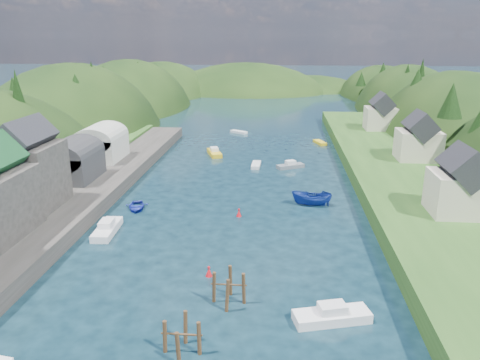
# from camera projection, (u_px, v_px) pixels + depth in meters

# --- Properties ---
(ground) EXTENTS (600.00, 600.00, 0.00)m
(ground) POSITION_uv_depth(u_px,v_px,m) (251.00, 165.00, 86.13)
(ground) COLOR black
(ground) RESTS_ON ground
(hillside_left) EXTENTS (44.00, 245.56, 52.00)m
(hillside_left) POSITION_uv_depth(u_px,v_px,m) (76.00, 166.00, 116.08)
(hillside_left) COLOR black
(hillside_left) RESTS_ON ground
(hillside_right) EXTENTS (36.00, 245.56, 48.00)m
(hillside_right) POSITION_uv_depth(u_px,v_px,m) (451.00, 172.00, 108.32)
(hillside_right) COLOR black
(hillside_right) RESTS_ON ground
(far_hills) EXTENTS (103.00, 68.00, 44.00)m
(far_hills) POSITION_uv_depth(u_px,v_px,m) (272.00, 115.00, 207.19)
(far_hills) COLOR black
(far_hills) RESTS_ON ground
(hill_trees) EXTENTS (90.87, 148.44, 12.70)m
(hill_trees) POSITION_uv_depth(u_px,v_px,m) (254.00, 95.00, 97.17)
(hill_trees) COLOR black
(hill_trees) RESTS_ON ground
(quay_left) EXTENTS (12.00, 110.00, 2.00)m
(quay_left) POSITION_uv_depth(u_px,v_px,m) (46.00, 216.00, 59.31)
(quay_left) COLOR #2D2B28
(quay_left) RESTS_ON ground
(boat_sheds) EXTENTS (7.00, 21.00, 7.50)m
(boat_sheds) POSITION_uv_depth(u_px,v_px,m) (88.00, 149.00, 76.29)
(boat_sheds) COLOR #2D2D30
(boat_sheds) RESTS_ON quay_left
(terrace_right) EXTENTS (16.00, 120.00, 2.40)m
(terrace_right) POSITION_uv_depth(u_px,v_px,m) (403.00, 179.00, 74.16)
(terrace_right) COLOR #234719
(terrace_right) RESTS_ON ground
(right_bank_cottages) EXTENTS (9.00, 59.24, 8.41)m
(right_bank_cottages) POSITION_uv_depth(u_px,v_px,m) (412.00, 139.00, 80.45)
(right_bank_cottages) COLOR beige
(right_bank_cottages) RESTS_ON terrace_right
(piling_cluster_near) EXTENTS (3.13, 2.93, 3.36)m
(piling_cluster_near) POSITION_uv_depth(u_px,v_px,m) (182.00, 341.00, 34.99)
(piling_cluster_near) COLOR #382314
(piling_cluster_near) RESTS_ON ground
(piling_cluster_far) EXTENTS (3.20, 2.99, 3.66)m
(piling_cluster_far) POSITION_uv_depth(u_px,v_px,m) (229.00, 290.00, 41.58)
(piling_cluster_far) COLOR #382314
(piling_cluster_far) RESTS_ON ground
(channel_buoy_near) EXTENTS (0.70, 0.70, 1.10)m
(channel_buoy_near) POSITION_uv_depth(u_px,v_px,m) (209.00, 272.00, 46.48)
(channel_buoy_near) COLOR #B90E15
(channel_buoy_near) RESTS_ON ground
(channel_buoy_far) EXTENTS (0.70, 0.70, 1.10)m
(channel_buoy_far) POSITION_uv_depth(u_px,v_px,m) (239.00, 213.00, 61.83)
(channel_buoy_far) COLOR #B90E15
(channel_buoy_far) RESTS_ON ground
(moored_boats) EXTENTS (33.75, 95.03, 2.39)m
(moored_boats) POSITION_uv_depth(u_px,v_px,m) (211.00, 231.00, 55.71)
(moored_boats) COLOR white
(moored_boats) RESTS_ON ground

